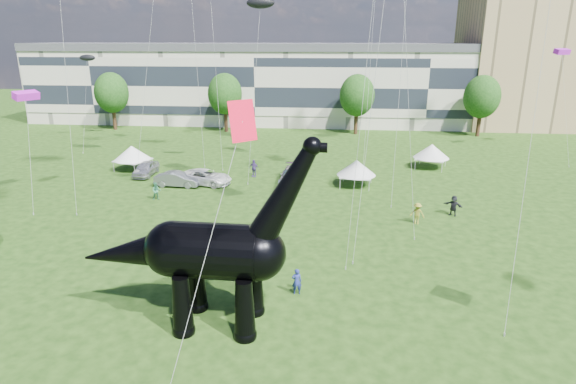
{
  "coord_description": "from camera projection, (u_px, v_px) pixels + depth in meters",
  "views": [
    {
      "loc": [
        4.77,
        -20.04,
        14.12
      ],
      "look_at": [
        2.04,
        8.0,
        5.0
      ],
      "focal_mm": 30.0,
      "sensor_mm": 36.0,
      "label": 1
    }
  ],
  "objects": [
    {
      "name": "car_dark",
      "position": [
        292.0,
        176.0,
        48.19
      ],
      "size": [
        2.42,
        5.63,
        1.62
      ],
      "primitive_type": "imported",
      "rotation": [
        0.0,
        0.0,
        -0.03
      ],
      "color": "#595960",
      "rests_on": "ground"
    },
    {
      "name": "tree_far_right",
      "position": [
        482.0,
        93.0,
        69.62
      ],
      "size": [
        5.2,
        5.2,
        9.44
      ],
      "color": "#382314",
      "rests_on": "ground"
    },
    {
      "name": "tree_mid_right",
      "position": [
        357.0,
        92.0,
        71.28
      ],
      "size": [
        5.2,
        5.2,
        9.44
      ],
      "color": "#382314",
      "rests_on": "ground"
    },
    {
      "name": "car_grey",
      "position": [
        177.0,
        179.0,
        47.36
      ],
      "size": [
        4.53,
        1.79,
        1.47
      ],
      "primitive_type": "imported",
      "rotation": [
        0.0,
        0.0,
        1.52
      ],
      "color": "slate",
      "rests_on": "ground"
    },
    {
      "name": "ground",
      "position": [
        231.0,
        336.0,
        23.76
      ],
      "size": [
        220.0,
        220.0,
        0.0
      ],
      "primitive_type": "plane",
      "color": "#16330C",
      "rests_on": "ground"
    },
    {
      "name": "apartment_block",
      "position": [
        554.0,
        57.0,
        78.25
      ],
      "size": [
        28.0,
        18.0,
        22.0
      ],
      "primitive_type": "cube",
      "color": "tan",
      "rests_on": "ground"
    },
    {
      "name": "tree_far_left",
      "position": [
        111.0,
        89.0,
        74.77
      ],
      "size": [
        5.2,
        5.2,
        9.44
      ],
      "color": "#382314",
      "rests_on": "ground"
    },
    {
      "name": "terrace_row",
      "position": [
        260.0,
        87.0,
        81.36
      ],
      "size": [
        78.0,
        11.0,
        12.0
      ],
      "primitive_type": "cube",
      "color": "beige",
      "rests_on": "ground"
    },
    {
      "name": "car_silver",
      "position": [
        146.0,
        169.0,
        51.07
      ],
      "size": [
        1.8,
        4.43,
        1.51
      ],
      "primitive_type": "imported",
      "rotation": [
        0.0,
        0.0,
        0.01
      ],
      "color": "silver",
      "rests_on": "ground"
    },
    {
      "name": "gazebo_far",
      "position": [
        432.0,
        151.0,
        53.67
      ],
      "size": [
        4.99,
        4.99,
        2.73
      ],
      "rotation": [
        0.0,
        0.0,
        -0.33
      ],
      "color": "silver",
      "rests_on": "ground"
    },
    {
      "name": "visitors",
      "position": [
        229.0,
        220.0,
        36.52
      ],
      "size": [
        47.0,
        37.86,
        1.86
      ],
      "color": "gray",
      "rests_on": "ground"
    },
    {
      "name": "gazebo_left",
      "position": [
        132.0,
        153.0,
        52.77
      ],
      "size": [
        5.02,
        5.02,
        2.76
      ],
      "rotation": [
        0.0,
        0.0,
        -0.33
      ],
      "color": "white",
      "rests_on": "ground"
    },
    {
      "name": "tree_mid_left",
      "position": [
        225.0,
        91.0,
        73.12
      ],
      "size": [
        5.2,
        5.2,
        9.44
      ],
      "color": "#382314",
      "rests_on": "ground"
    },
    {
      "name": "gazebo_near",
      "position": [
        356.0,
        168.0,
        47.16
      ],
      "size": [
        4.26,
        4.26,
        2.64
      ],
      "rotation": [
        0.0,
        0.0,
        -0.13
      ],
      "color": "silver",
      "rests_on": "ground"
    },
    {
      "name": "dinosaur_sculpture",
      "position": [
        206.0,
        254.0,
        23.79
      ],
      "size": [
        12.56,
        3.53,
        10.29
      ],
      "rotation": [
        0.0,
        0.0,
        -0.03
      ],
      "color": "black",
      "rests_on": "ground"
    },
    {
      "name": "car_white",
      "position": [
        205.0,
        177.0,
        48.03
      ],
      "size": [
        5.81,
        3.71,
        1.49
      ],
      "primitive_type": "imported",
      "rotation": [
        0.0,
        0.0,
        1.32
      ],
      "color": "white",
      "rests_on": "ground"
    }
  ]
}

